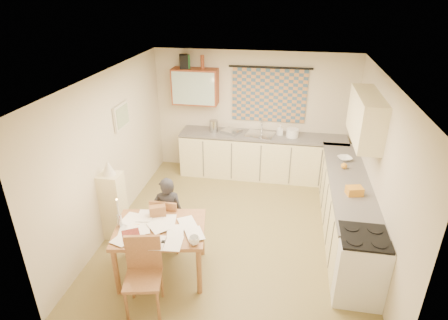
% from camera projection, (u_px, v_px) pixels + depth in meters
% --- Properties ---
extents(floor, '(4.00, 4.50, 0.02)m').
position_uv_depth(floor, '(236.00, 230.00, 6.12)').
color(floor, olive).
rests_on(floor, ground).
extents(ceiling, '(4.00, 4.50, 0.02)m').
position_uv_depth(ceiling, '(239.00, 76.00, 5.04)').
color(ceiling, white).
rests_on(ceiling, floor).
extents(wall_back, '(4.00, 0.02, 2.50)m').
position_uv_depth(wall_back, '(253.00, 113.00, 7.59)').
color(wall_back, beige).
rests_on(wall_back, floor).
extents(wall_front, '(4.00, 0.02, 2.50)m').
position_uv_depth(wall_front, '(204.00, 261.00, 3.57)').
color(wall_front, beige).
rests_on(wall_front, floor).
extents(wall_left, '(0.02, 4.50, 2.50)m').
position_uv_depth(wall_left, '(112.00, 151.00, 5.90)').
color(wall_left, beige).
rests_on(wall_left, floor).
extents(wall_right, '(0.02, 4.50, 2.50)m').
position_uv_depth(wall_right, '(379.00, 171.00, 5.27)').
color(wall_right, beige).
rests_on(wall_right, floor).
extents(window_blind, '(1.45, 0.03, 1.05)m').
position_uv_depth(window_blind, '(269.00, 95.00, 7.34)').
color(window_blind, '#34526C').
rests_on(window_blind, wall_back).
extents(curtain_rod, '(1.60, 0.04, 0.04)m').
position_uv_depth(curtain_rod, '(270.00, 67.00, 7.09)').
color(curtain_rod, black).
rests_on(curtain_rod, wall_back).
extents(wall_cabinet, '(0.90, 0.34, 0.70)m').
position_uv_depth(wall_cabinet, '(195.00, 86.00, 7.38)').
color(wall_cabinet, maroon).
rests_on(wall_cabinet, wall_back).
extents(wall_cabinet_glass, '(0.84, 0.02, 0.64)m').
position_uv_depth(wall_cabinet_glass, '(193.00, 89.00, 7.23)').
color(wall_cabinet_glass, '#99B2A5').
rests_on(wall_cabinet_glass, wall_back).
extents(upper_cabinet_right, '(0.34, 1.30, 0.70)m').
position_uv_depth(upper_cabinet_right, '(366.00, 117.00, 5.53)').
color(upper_cabinet_right, beige).
rests_on(upper_cabinet_right, wall_right).
extents(framed_print, '(0.04, 0.50, 0.40)m').
position_uv_depth(framed_print, '(121.00, 116.00, 6.06)').
color(framed_print, beige).
rests_on(framed_print, wall_left).
extents(print_canvas, '(0.01, 0.42, 0.32)m').
position_uv_depth(print_canvas, '(123.00, 116.00, 6.05)').
color(print_canvas, beige).
rests_on(print_canvas, wall_left).
extents(counter_back, '(3.30, 0.62, 0.92)m').
position_uv_depth(counter_back, '(262.00, 156.00, 7.63)').
color(counter_back, beige).
rests_on(counter_back, floor).
extents(counter_right, '(0.62, 2.95, 0.92)m').
position_uv_depth(counter_right, '(346.00, 206.00, 5.93)').
color(counter_right, beige).
rests_on(counter_right, floor).
extents(stove, '(0.60, 0.60, 0.92)m').
position_uv_depth(stove, '(359.00, 266.00, 4.66)').
color(stove, white).
rests_on(stove, floor).
extents(sink, '(0.62, 0.54, 0.10)m').
position_uv_depth(sink, '(260.00, 137.00, 7.45)').
color(sink, silver).
rests_on(sink, counter_back).
extents(tap, '(0.04, 0.04, 0.28)m').
position_uv_depth(tap, '(262.00, 125.00, 7.53)').
color(tap, silver).
rests_on(tap, counter_back).
extents(dish_rack, '(0.44, 0.42, 0.06)m').
position_uv_depth(dish_rack, '(231.00, 131.00, 7.51)').
color(dish_rack, silver).
rests_on(dish_rack, counter_back).
extents(kettle, '(0.19, 0.19, 0.24)m').
position_uv_depth(kettle, '(214.00, 126.00, 7.53)').
color(kettle, silver).
rests_on(kettle, counter_back).
extents(mixing_bowl, '(0.30, 0.30, 0.16)m').
position_uv_depth(mixing_bowl, '(292.00, 133.00, 7.30)').
color(mixing_bowl, white).
rests_on(mixing_bowl, counter_back).
extents(soap_bottle, '(0.16, 0.16, 0.21)m').
position_uv_depth(soap_bottle, '(280.00, 130.00, 7.37)').
color(soap_bottle, white).
rests_on(soap_bottle, counter_back).
extents(bowl, '(0.39, 0.39, 0.06)m').
position_uv_depth(bowl, '(345.00, 159.00, 6.36)').
color(bowl, white).
rests_on(bowl, counter_right).
extents(orange_bag, '(0.25, 0.21, 0.12)m').
position_uv_depth(orange_bag, '(354.00, 191.00, 5.31)').
color(orange_bag, orange).
rests_on(orange_bag, counter_right).
extents(fruit_orange, '(0.10, 0.10, 0.10)m').
position_uv_depth(fruit_orange, '(344.00, 166.00, 6.05)').
color(fruit_orange, orange).
rests_on(fruit_orange, counter_right).
extents(speaker, '(0.21, 0.24, 0.26)m').
position_uv_depth(speaker, '(184.00, 61.00, 7.21)').
color(speaker, black).
rests_on(speaker, wall_cabinet).
extents(bottle_green, '(0.08, 0.08, 0.26)m').
position_uv_depth(bottle_green, '(188.00, 62.00, 7.19)').
color(bottle_green, '#195926').
rests_on(bottle_green, wall_cabinet).
extents(bottle_brown, '(0.09, 0.09, 0.26)m').
position_uv_depth(bottle_brown, '(202.00, 62.00, 7.15)').
color(bottle_brown, maroon).
rests_on(bottle_brown, wall_cabinet).
extents(dining_table, '(1.31, 1.08, 0.75)m').
position_uv_depth(dining_table, '(162.00, 250.00, 5.06)').
color(dining_table, brown).
rests_on(dining_table, floor).
extents(chair_far, '(0.40, 0.40, 0.88)m').
position_uv_depth(chair_far, '(169.00, 231.00, 5.62)').
color(chair_far, brown).
rests_on(chair_far, floor).
extents(chair_near, '(0.51, 0.51, 0.95)m').
position_uv_depth(chair_near, '(144.00, 289.00, 4.53)').
color(chair_near, brown).
rests_on(chair_near, floor).
extents(person, '(0.57, 0.49, 1.20)m').
position_uv_depth(person, '(168.00, 214.00, 5.45)').
color(person, black).
rests_on(person, floor).
extents(shelf_stand, '(0.32, 0.30, 1.10)m').
position_uv_depth(shelf_stand, '(114.00, 206.00, 5.74)').
color(shelf_stand, beige).
rests_on(shelf_stand, floor).
extents(lampshade, '(0.20, 0.20, 0.22)m').
position_uv_depth(lampshade, '(108.00, 168.00, 5.46)').
color(lampshade, beige).
rests_on(lampshade, shelf_stand).
extents(letter_rack, '(0.24, 0.18, 0.16)m').
position_uv_depth(letter_rack, '(158.00, 211.00, 5.11)').
color(letter_rack, brown).
rests_on(letter_rack, dining_table).
extents(mug, '(0.22, 0.22, 0.10)m').
position_uv_depth(mug, '(194.00, 240.00, 4.57)').
color(mug, white).
rests_on(mug, dining_table).
extents(magazine, '(0.47, 0.48, 0.03)m').
position_uv_depth(magazine, '(122.00, 238.00, 4.67)').
color(magazine, maroon).
rests_on(magazine, dining_table).
extents(book, '(0.31, 0.32, 0.02)m').
position_uv_depth(book, '(127.00, 231.00, 4.82)').
color(book, orange).
rests_on(book, dining_table).
extents(orange_box, '(0.14, 0.12, 0.04)m').
position_uv_depth(orange_box, '(132.00, 240.00, 4.63)').
color(orange_box, orange).
rests_on(orange_box, dining_table).
extents(eyeglasses, '(0.13, 0.06, 0.02)m').
position_uv_depth(eyeglasses, '(167.00, 242.00, 4.62)').
color(eyeglasses, black).
rests_on(eyeglasses, dining_table).
extents(candle_holder, '(0.06, 0.06, 0.18)m').
position_uv_depth(candle_holder, '(120.00, 221.00, 4.89)').
color(candle_holder, silver).
rests_on(candle_holder, dining_table).
extents(candle, '(0.03, 0.03, 0.22)m').
position_uv_depth(candle, '(118.00, 207.00, 4.81)').
color(candle, white).
rests_on(candle, dining_table).
extents(candle_flame, '(0.02, 0.02, 0.02)m').
position_uv_depth(candle_flame, '(117.00, 200.00, 4.75)').
color(candle_flame, '#FFCC66').
rests_on(candle_flame, dining_table).
extents(papers, '(1.22, 0.91, 0.03)m').
position_uv_depth(papers, '(152.00, 229.00, 4.84)').
color(papers, white).
rests_on(papers, dining_table).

